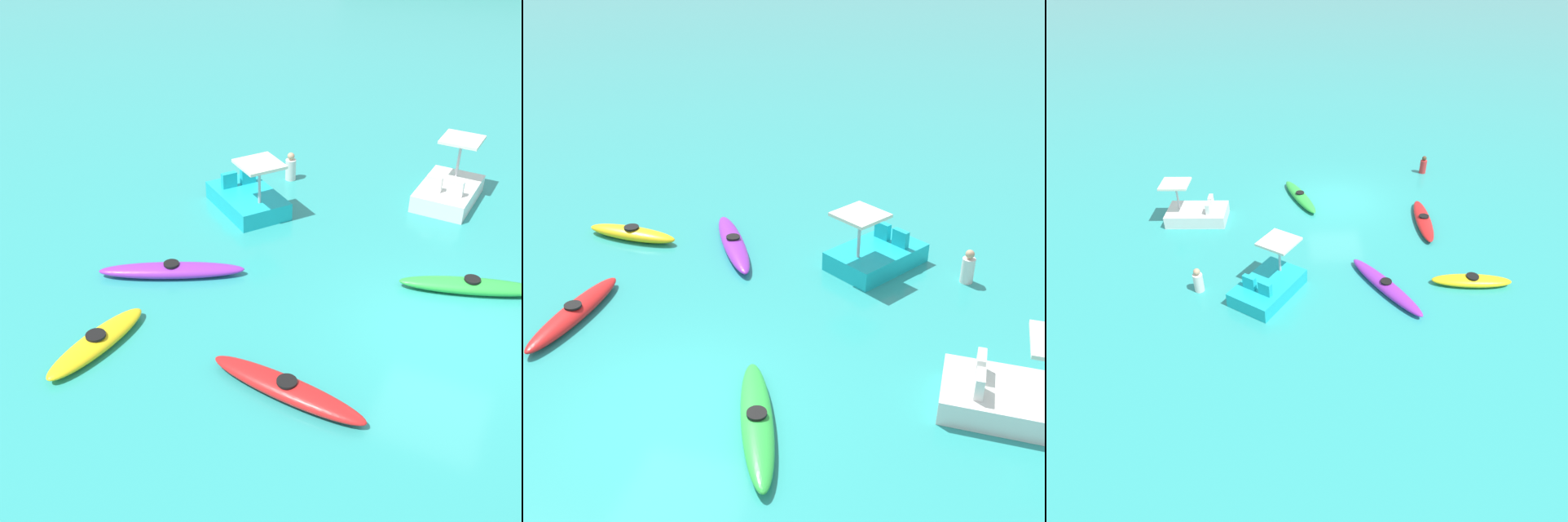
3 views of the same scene
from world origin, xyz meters
The scene contains 8 objects.
ground_plane centered at (0.00, 0.00, 0.00)m, with size 600.00×600.00×0.00m, color teal.
kayak_red centered at (-2.22, -3.29, 0.16)m, with size 3.31×0.94×0.37m.
kayak_yellow centered at (-6.25, -3.80, 0.16)m, with size 0.89×2.70×0.37m.
kayak_purple centered at (-6.35, -0.87, 0.16)m, with size 3.33×2.14×0.37m.
kayak_green centered at (0.17, 1.66, 0.16)m, with size 3.28×1.62×0.37m.
pedal_boat_white centered at (-1.38, 5.99, 0.34)m, with size 1.62×2.51×1.68m.
pedal_boat_cyan centered at (-6.31, 2.97, 0.34)m, with size 2.83×2.60×1.68m.
person_by_kayaks centered at (-6.03, 5.26, 0.39)m, with size 0.40×0.40×0.88m.
Camera 2 is at (8.49, 4.21, 8.10)m, focal length 44.65 mm.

